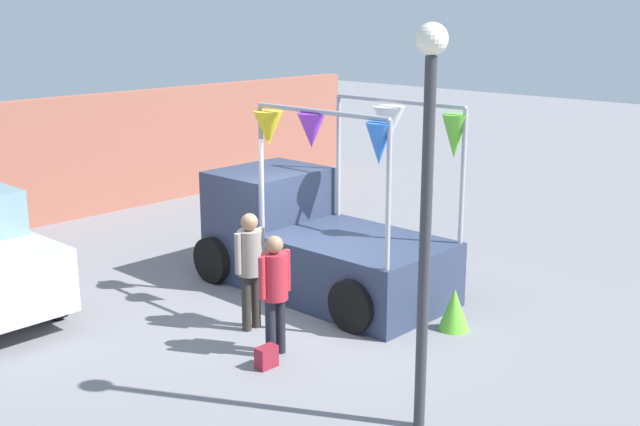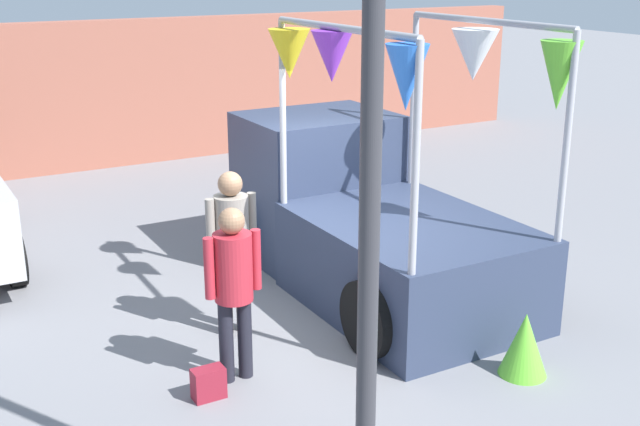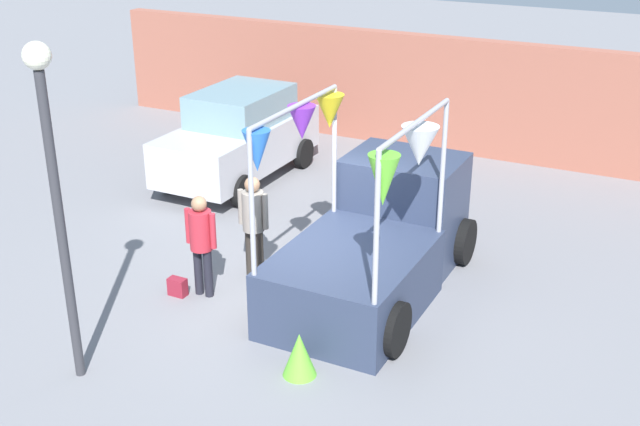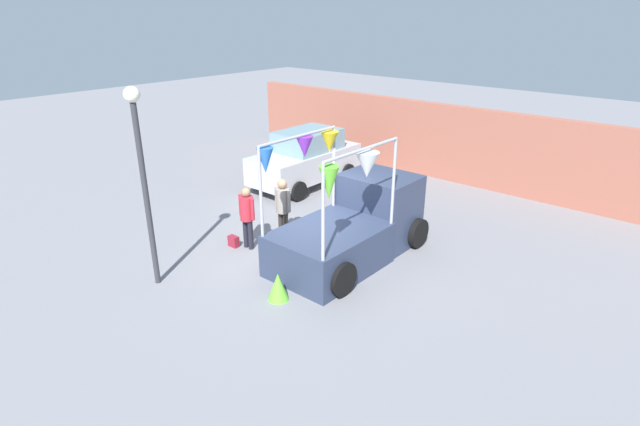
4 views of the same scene
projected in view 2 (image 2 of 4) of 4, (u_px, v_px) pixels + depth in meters
name	position (u px, v px, depth m)	size (l,w,h in m)	color
ground_plane	(313.00, 316.00, 8.52)	(60.00, 60.00, 0.00)	slate
vendor_truck	(358.00, 209.00, 9.30)	(2.38, 4.03, 3.05)	#2D3851
person_customer	(233.00, 279.00, 6.96)	(0.53, 0.34, 1.61)	black
person_vendor	(232.00, 237.00, 7.85)	(0.53, 0.34, 1.68)	#2D2823
handbag	(209.00, 383.00, 6.88)	(0.28, 0.16, 0.28)	maroon
street_lamp	(371.00, 130.00, 4.26)	(0.32, 0.32, 4.27)	#333338
brick_boundary_wall	(110.00, 94.00, 14.34)	(18.00, 0.36, 2.60)	#9E5947
folded_kite_bundle_lime	(524.00, 344.00, 7.23)	(0.44, 0.44, 0.60)	#66CC33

